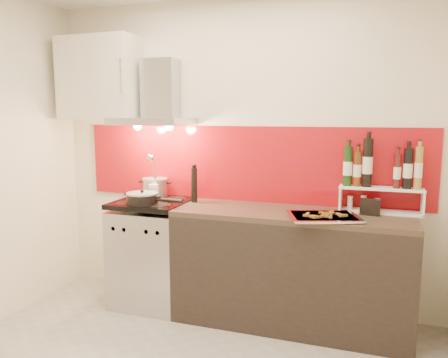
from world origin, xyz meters
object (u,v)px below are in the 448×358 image
(counter, at_px, (291,268))
(saute_pan, at_px, (143,198))
(range_stove, at_px, (153,254))
(stock_pot, at_px, (155,187))
(pepper_mill, at_px, (194,184))
(baking_tray, at_px, (323,216))

(counter, xyz_separation_m, saute_pan, (-1.20, -0.15, 0.51))
(range_stove, relative_size, stock_pot, 4.09)
(saute_pan, bearing_deg, pepper_mill, 34.92)
(counter, distance_m, pepper_mill, 1.05)
(baking_tray, bearing_deg, counter, 149.15)
(baking_tray, bearing_deg, range_stove, 174.27)
(baking_tray, bearing_deg, stock_pot, 167.44)
(counter, relative_size, saute_pan, 3.59)
(counter, distance_m, baking_tray, 0.55)
(range_stove, distance_m, pepper_mill, 0.72)
(counter, xyz_separation_m, pepper_mill, (-0.85, 0.10, 0.61))
(range_stove, distance_m, baking_tray, 1.53)
(stock_pot, distance_m, saute_pan, 0.35)
(saute_pan, bearing_deg, stock_pot, 101.06)
(stock_pot, height_order, baking_tray, stock_pot)
(counter, height_order, stock_pot, stock_pot)
(stock_pot, xyz_separation_m, baking_tray, (1.52, -0.34, -0.08))
(counter, bearing_deg, saute_pan, -172.93)
(range_stove, xyz_separation_m, saute_pan, (-0.00, -0.14, 0.52))
(range_stove, xyz_separation_m, counter, (1.20, 0.00, 0.01))
(range_stove, distance_m, counter, 1.20)
(saute_pan, distance_m, baking_tray, 1.45)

